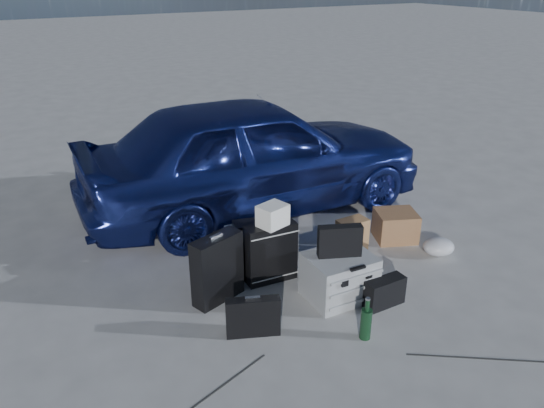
% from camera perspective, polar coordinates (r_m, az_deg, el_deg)
% --- Properties ---
extents(ground, '(60.00, 60.00, 0.00)m').
position_cam_1_polar(ground, '(4.45, 5.25, -11.52)').
color(ground, '#AEADA9').
rests_on(ground, ground).
extents(car, '(3.99, 1.81, 1.33)m').
position_cam_1_polar(car, '(6.00, -1.98, 5.41)').
color(car, navy).
rests_on(car, ground).
extents(pelican_case, '(0.56, 0.47, 0.39)m').
position_cam_1_polar(pelican_case, '(4.56, 7.23, -7.75)').
color(pelican_case, '#96989B').
rests_on(pelican_case, ground).
extents(laptop_bag, '(0.37, 0.23, 0.27)m').
position_cam_1_polar(laptop_bag, '(4.40, 7.31, -3.97)').
color(laptop_bag, black).
rests_on(laptop_bag, pelican_case).
extents(briefcase, '(0.42, 0.24, 0.32)m').
position_cam_1_polar(briefcase, '(4.11, -2.06, -12.05)').
color(briefcase, black).
rests_on(briefcase, ground).
extents(suitcase_left, '(0.48, 0.29, 0.59)m').
position_cam_1_polar(suitcase_left, '(4.46, -5.90, -6.94)').
color(suitcase_left, black).
rests_on(suitcase_left, ground).
extents(suitcase_right, '(0.47, 0.20, 0.55)m').
position_cam_1_polar(suitcase_right, '(4.71, -0.15, -5.26)').
color(suitcase_right, black).
rests_on(suitcase_right, ground).
extents(white_carton, '(0.28, 0.25, 0.19)m').
position_cam_1_polar(white_carton, '(4.53, 0.07, -1.24)').
color(white_carton, white).
rests_on(white_carton, suitcase_right).
extents(duffel_bag, '(0.69, 0.54, 0.32)m').
position_cam_1_polar(duffel_bag, '(5.02, -2.57, -4.81)').
color(duffel_bag, black).
rests_on(duffel_bag, ground).
extents(flat_box_white, '(0.40, 0.32, 0.07)m').
position_cam_1_polar(flat_box_white, '(4.92, -2.59, -2.96)').
color(flat_box_white, white).
rests_on(flat_box_white, duffel_bag).
extents(flat_box_black, '(0.31, 0.25, 0.06)m').
position_cam_1_polar(flat_box_black, '(4.89, -2.59, -2.31)').
color(flat_box_black, black).
rests_on(flat_box_black, flat_box_white).
extents(kraft_bag, '(0.29, 0.18, 0.39)m').
position_cam_1_polar(kraft_bag, '(5.20, 8.58, -3.61)').
color(kraft_bag, '#AC7E4B').
rests_on(kraft_bag, ground).
extents(cardboard_box, '(0.51, 0.48, 0.30)m').
position_cam_1_polar(cardboard_box, '(5.61, 13.14, -2.28)').
color(cardboard_box, '#946940').
rests_on(cardboard_box, ground).
extents(plastic_bag, '(0.38, 0.35, 0.17)m').
position_cam_1_polar(plastic_bag, '(5.46, 17.48, -4.40)').
color(plastic_bag, '#BABBC1').
rests_on(plastic_bag, ground).
extents(messenger_bag, '(0.35, 0.13, 0.25)m').
position_cam_1_polar(messenger_bag, '(4.55, 12.01, -9.26)').
color(messenger_bag, black).
rests_on(messenger_bag, ground).
extents(green_bottle, '(0.11, 0.11, 0.34)m').
position_cam_1_polar(green_bottle, '(4.13, 10.10, -12.07)').
color(green_bottle, black).
rests_on(green_bottle, ground).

